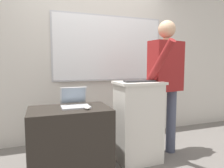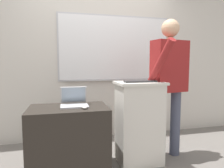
% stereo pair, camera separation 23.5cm
% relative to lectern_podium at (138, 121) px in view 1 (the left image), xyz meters
% --- Properties ---
extents(back_wall, '(6.40, 0.17, 2.64)m').
position_rel_lectern_podium_xyz_m(back_wall, '(-0.34, 1.03, 0.82)').
color(back_wall, beige).
rests_on(back_wall, ground_plane).
extents(lectern_podium, '(0.57, 0.44, 1.01)m').
position_rel_lectern_podium_xyz_m(lectern_podium, '(0.00, 0.00, 0.00)').
color(lectern_podium, beige).
rests_on(lectern_podium, ground_plane).
extents(side_desk, '(0.85, 0.54, 0.75)m').
position_rel_lectern_podium_xyz_m(side_desk, '(-0.85, -0.06, -0.13)').
color(side_desk, '#28231E').
rests_on(side_desk, ground_plane).
extents(person_presenter, '(0.62, 0.61, 1.78)m').
position_rel_lectern_podium_xyz_m(person_presenter, '(0.42, 0.04, 0.54)').
color(person_presenter, '#474C60').
rests_on(person_presenter, ground_plane).
extents(laptop, '(0.30, 0.29, 0.21)m').
position_rel_lectern_podium_xyz_m(laptop, '(-0.79, 0.01, 0.30)').
color(laptop, '#B7BABF').
rests_on(laptop, side_desk).
extents(wireless_keyboard, '(0.39, 0.11, 0.02)m').
position_rel_lectern_podium_xyz_m(wireless_keyboard, '(-0.01, -0.05, 0.51)').
color(wireless_keyboard, '#2D2D30').
rests_on(wireless_keyboard, lectern_podium).
extents(computer_mouse_by_laptop, '(0.06, 0.10, 0.03)m').
position_rel_lectern_podium_xyz_m(computer_mouse_by_laptop, '(-0.69, -0.19, 0.26)').
color(computer_mouse_by_laptop, silver).
rests_on(computer_mouse_by_laptop, side_desk).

